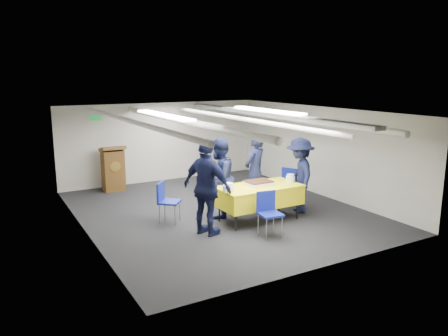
% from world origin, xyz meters
% --- Properties ---
extents(ground, '(7.00, 7.00, 0.00)m').
position_xyz_m(ground, '(0.00, 0.00, 0.00)').
color(ground, black).
rests_on(ground, ground).
extents(room_shell, '(6.00, 7.00, 2.30)m').
position_xyz_m(room_shell, '(0.09, 0.41, 1.81)').
color(room_shell, '#BCB8AA').
rests_on(room_shell, ground).
extents(serving_table, '(1.80, 0.92, 0.77)m').
position_xyz_m(serving_table, '(0.43, -1.00, 0.56)').
color(serving_table, black).
rests_on(serving_table, ground).
extents(sheet_cake, '(0.56, 0.44, 0.10)m').
position_xyz_m(sheet_cake, '(0.46, -0.94, 0.82)').
color(sheet_cake, white).
rests_on(sheet_cake, serving_table).
extents(plate_stack_left, '(0.24, 0.24, 0.17)m').
position_xyz_m(plate_stack_left, '(-0.36, -1.05, 0.85)').
color(plate_stack_left, white).
rests_on(plate_stack_left, serving_table).
extents(plate_stack_right, '(0.20, 0.20, 0.17)m').
position_xyz_m(plate_stack_right, '(1.22, -1.05, 0.85)').
color(plate_stack_right, white).
rests_on(plate_stack_right, serving_table).
extents(podium, '(0.62, 0.53, 1.25)m').
position_xyz_m(podium, '(-1.60, 3.05, 0.61)').
color(podium, brown).
rests_on(podium, ground).
extents(chair_near, '(0.47, 0.47, 0.87)m').
position_xyz_m(chair_near, '(0.09, -1.84, 0.53)').
color(chair_near, gray).
rests_on(chair_near, ground).
extents(chair_right, '(0.57, 0.57, 0.87)m').
position_xyz_m(chair_right, '(1.73, -0.30, 0.53)').
color(chair_right, gray).
rests_on(chair_right, ground).
extents(chair_left, '(0.59, 0.59, 0.87)m').
position_xyz_m(chair_left, '(-1.36, -0.13, 0.53)').
color(chair_left, gray).
rests_on(chair_left, ground).
extents(sailor_a, '(0.77, 0.66, 1.79)m').
position_xyz_m(sailor_a, '(0.79, -0.29, 0.89)').
color(sailor_a, black).
rests_on(sailor_a, ground).
extents(sailor_b, '(1.08, 1.02, 1.76)m').
position_xyz_m(sailor_b, '(-0.20, -0.37, 0.88)').
color(sailor_b, black).
rests_on(sailor_b, ground).
extents(sailor_c, '(0.88, 1.21, 1.90)m').
position_xyz_m(sailor_c, '(-0.93, -1.22, 0.95)').
color(sailor_c, black).
rests_on(sailor_c, ground).
extents(sailor_d, '(1.04, 1.27, 1.71)m').
position_xyz_m(sailor_d, '(1.57, -0.95, 0.86)').
color(sailor_d, black).
rests_on(sailor_d, ground).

